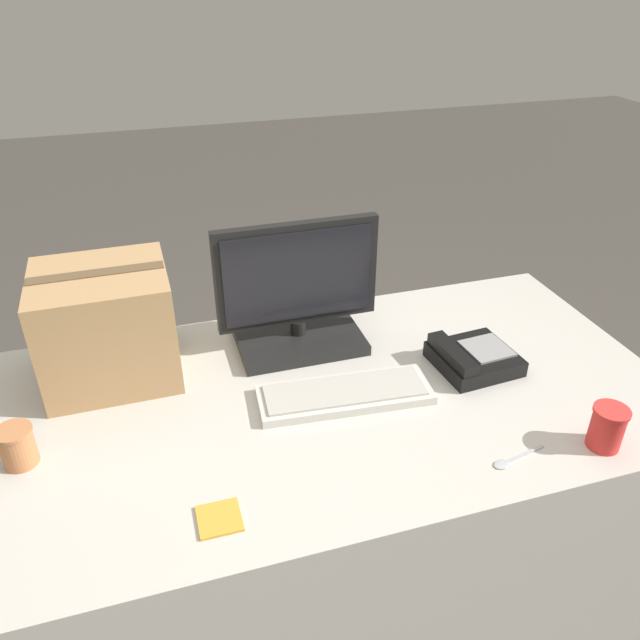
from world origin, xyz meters
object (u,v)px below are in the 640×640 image
Objects in this scene: keyboard at (345,394)px; paper_cup_right at (607,428)px; cardboard_box at (107,325)px; monitor at (298,300)px; paper_cup_left at (17,446)px; sticky_note_pad at (219,518)px; desk_phone at (472,358)px; spoon at (510,460)px.

paper_cup_right reaches higher than keyboard.
monitor is at bearing 0.41° from cardboard_box.
cardboard_box is (0.21, 0.29, 0.10)m from paper_cup_left.
paper_cup_right reaches higher than paper_cup_left.
paper_cup_right reaches higher than sticky_note_pad.
keyboard is 0.60m from paper_cup_right.
desk_phone is 2.35× the size of paper_cup_left.
keyboard is 0.47m from sticky_note_pad.
keyboard is at bearing -81.57° from monitor.
keyboard is at bearing -179.52° from desk_phone.
cardboard_box is at bearing 160.29° from desk_phone.
paper_cup_left reaches higher than spoon.
keyboard is 0.42m from spoon.
paper_cup_right is at bearing -48.65° from monitor.
paper_cup_right is at bearing -29.03° from keyboard.
monitor reaches higher than keyboard.
monitor is 0.50m from desk_phone.
cardboard_box reaches higher than spoon.
desk_phone is 1.52× the size of spoon.
sticky_note_pad is (-0.64, 0.02, 0.00)m from spoon.
sticky_note_pad is (-0.32, -0.58, -0.14)m from monitor.
spoon is (0.28, -0.32, -0.01)m from keyboard.
monitor is at bearing 131.35° from paper_cup_right.
monitor is 0.50m from cardboard_box.
monitor reaches higher than cardboard_box.
keyboard is 3.11× the size of spoon.
paper_cup_right is (0.50, -0.33, 0.04)m from keyboard.
sticky_note_pad is (0.18, -0.57, -0.14)m from cardboard_box.
paper_cup_right is at bearing -2.69° from sticky_note_pad.
paper_cup_left is at bearing -28.07° from spoon.
paper_cup_right reaches higher than desk_phone.
monitor reaches higher than sticky_note_pad.
keyboard is 2.05× the size of desk_phone.
sticky_note_pad is (-0.36, -0.29, -0.01)m from keyboard.
paper_cup_left reaches higher than keyboard.
paper_cup_right is 1.21× the size of sticky_note_pad.
paper_cup_left is 0.37m from cardboard_box.
cardboard_box is at bearing 157.35° from keyboard.
sticky_note_pad is at bearing -118.97° from monitor.
paper_cup_right reaches higher than spoon.
spoon is at bearing -109.69° from desk_phone.
desk_phone is (0.37, 0.03, 0.01)m from keyboard.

